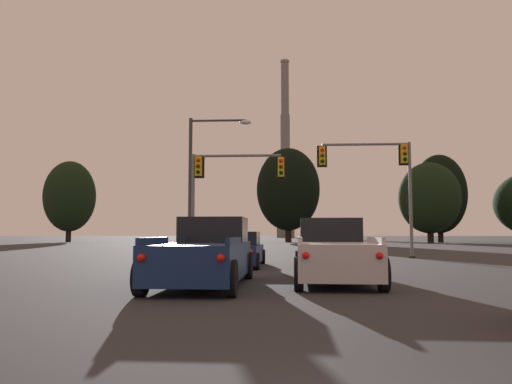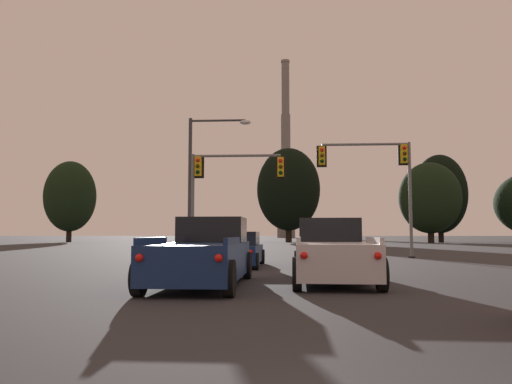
{
  "view_description": "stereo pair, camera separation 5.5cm",
  "coord_description": "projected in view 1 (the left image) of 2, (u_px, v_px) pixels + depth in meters",
  "views": [
    {
      "loc": [
        -1.19,
        -2.43,
        1.35
      ],
      "look_at": [
        -3.58,
        38.05,
        4.74
      ],
      "focal_mm": 35.0,
      "sensor_mm": 36.0,
      "label": 1
    },
    {
      "loc": [
        -1.13,
        -2.43,
        1.35
      ],
      "look_at": [
        -3.58,
        38.05,
        4.74
      ],
      "focal_mm": 35.0,
      "sensor_mm": 36.0,
      "label": 2
    }
  ],
  "objects": [
    {
      "name": "treeline_center_right",
      "position": [
        430.0,
        198.0,
        72.79
      ],
      "size": [
        8.94,
        8.04,
        11.78
      ],
      "color": "black",
      "rests_on": "ground_plane"
    },
    {
      "name": "traffic_light_overhead_left",
      "position": [
        224.0,
        178.0,
        26.9
      ],
      "size": [
        5.25,
        0.5,
        5.65
      ],
      "color": "slate",
      "rests_on": "ground_plane"
    },
    {
      "name": "pickup_truck_left_lane_second",
      "position": [
        206.0,
        254.0,
        13.17
      ],
      "size": [
        2.22,
        5.52,
        1.82
      ],
      "rotation": [
        0.0,
        0.0,
        -0.01
      ],
      "color": "navy",
      "rests_on": "ground_plane"
    },
    {
      "name": "pickup_truck_center_lane_second",
      "position": [
        333.0,
        253.0,
        14.19
      ],
      "size": [
        2.32,
        5.55,
        1.82
      ],
      "rotation": [
        0.0,
        0.0,
        -0.03
      ],
      "color": "silver",
      "rests_on": "ground_plane"
    },
    {
      "name": "treeline_far_left",
      "position": [
        70.0,
        196.0,
        79.98
      ],
      "size": [
        8.26,
        7.43,
        13.01
      ],
      "color": "black",
      "rests_on": "ground_plane"
    },
    {
      "name": "sedan_left_lane_front",
      "position": [
        239.0,
        250.0,
        20.56
      ],
      "size": [
        2.04,
        4.73,
        1.43
      ],
      "rotation": [
        0.0,
        0.0,
        -0.01
      ],
      "color": "navy",
      "rests_on": "ground_plane"
    },
    {
      "name": "treeline_left_mid",
      "position": [
        288.0,
        189.0,
        78.2
      ],
      "size": [
        9.9,
        8.91,
        14.81
      ],
      "color": "black",
      "rests_on": "ground_plane"
    },
    {
      "name": "street_lamp",
      "position": [
        201.0,
        170.0,
        28.1
      ],
      "size": [
        3.55,
        0.36,
        7.9
      ],
      "color": "#38383A",
      "rests_on": "ground_plane"
    },
    {
      "name": "treeline_far_right",
      "position": [
        439.0,
        194.0,
        75.89
      ],
      "size": [
        8.15,
        7.34,
        13.41
      ],
      "color": "black",
      "rests_on": "ground_plane"
    },
    {
      "name": "traffic_light_overhead_right",
      "position": [
        380.0,
        169.0,
        28.07
      ],
      "size": [
        5.37,
        0.5,
        6.5
      ],
      "color": "slate",
      "rests_on": "ground_plane"
    },
    {
      "name": "smokestack",
      "position": [
        285.0,
        167.0,
        163.88
      ],
      "size": [
        5.82,
        5.82,
        59.21
      ],
      "color": "slate",
      "rests_on": "ground_plane"
    }
  ]
}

